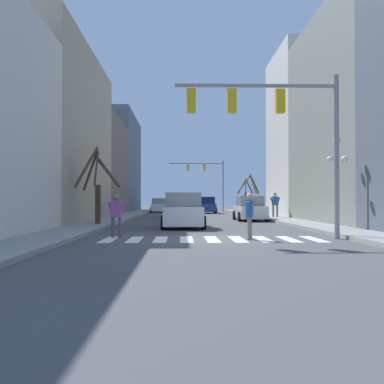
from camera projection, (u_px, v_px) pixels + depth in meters
The scene contains 21 objects.
ground_plane at pixel (212, 239), 15.67m from camera, with size 240.00×240.00×0.00m, color #4C4C4F.
sidewalk_left at pixel (49, 238), 15.53m from camera, with size 2.00×90.00×0.15m.
sidewalk_right at pixel (373, 237), 15.81m from camera, with size 2.00×90.00×0.15m.
building_row_left at pixel (77, 155), 37.16m from camera, with size 6.00×53.02×11.63m.
building_row_right at pixel (370, 111), 25.58m from camera, with size 6.00×31.04×13.52m.
crosswalk_stripes at pixel (212, 239), 15.74m from camera, with size 7.65×2.60×0.01m.
traffic_signal_near at pixel (276, 118), 15.88m from camera, with size 5.83×0.28×5.84m.
traffic_signal_far at pixel (208, 174), 58.60m from camera, with size 7.17×0.28×6.61m.
street_lamp_right_corner at pixel (338, 163), 19.84m from camera, with size 0.95×0.36×4.06m.
car_at_intersection at pixel (179, 208), 34.32m from camera, with size 2.03×4.69×1.61m.
car_parked_left_near at pixel (206, 206), 47.90m from camera, with size 2.12×4.26×1.75m.
car_parked_left_far at pixel (250, 209), 30.38m from camera, with size 1.97×4.56×1.66m.
car_parked_right_mid at pixel (183, 211), 22.46m from camera, with size 2.12×4.77×1.74m.
car_parked_right_far at pixel (160, 206), 51.39m from camera, with size 2.07×4.11×1.60m.
pedestrian_on_left_sidewalk at pixel (116, 212), 16.41m from camera, with size 0.69×0.28×1.61m.
pedestrian_near_right_corner at pixel (250, 212), 15.63m from camera, with size 0.32×0.69×1.63m.
pedestrian_waiting_at_curb at pixel (275, 203), 32.84m from camera, with size 0.77×0.30×1.79m.
pedestrian_crossing_street at pixel (116, 204), 31.71m from camera, with size 0.26×0.72×1.66m.
street_tree_right_near at pixel (246, 196), 48.00m from camera, with size 1.80×1.16×3.57m.
street_tree_left_far at pixel (97, 187), 23.36m from camera, with size 2.20×2.54×4.04m.
street_tree_right_mid at pixel (251, 194), 44.89m from camera, with size 2.16×1.91×3.87m.
Camera 1 is at (-1.09, -15.68, 1.37)m, focal length 42.00 mm.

